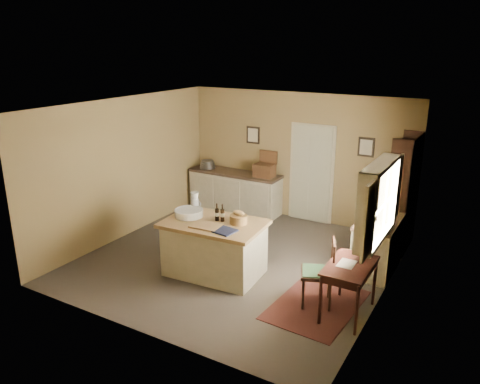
% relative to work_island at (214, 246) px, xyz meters
% --- Properties ---
extents(ground, '(5.00, 5.00, 0.00)m').
position_rel_work_island_xyz_m(ground, '(0.09, 0.61, -0.48)').
color(ground, '#51473E').
rests_on(ground, ground).
extents(wall_back, '(5.00, 0.10, 2.70)m').
position_rel_work_island_xyz_m(wall_back, '(0.09, 3.11, 0.87)').
color(wall_back, olive).
rests_on(wall_back, ground).
extents(wall_front, '(5.00, 0.10, 2.70)m').
position_rel_work_island_xyz_m(wall_front, '(0.09, -1.89, 0.87)').
color(wall_front, olive).
rests_on(wall_front, ground).
extents(wall_left, '(0.10, 5.00, 2.70)m').
position_rel_work_island_xyz_m(wall_left, '(-2.41, 0.61, 0.87)').
color(wall_left, olive).
rests_on(wall_left, ground).
extents(wall_right, '(0.10, 5.00, 2.70)m').
position_rel_work_island_xyz_m(wall_right, '(2.59, 0.61, 0.87)').
color(wall_right, olive).
rests_on(wall_right, ground).
extents(ceiling, '(5.00, 5.00, 0.00)m').
position_rel_work_island_xyz_m(ceiling, '(0.09, 0.61, 2.22)').
color(ceiling, silver).
rests_on(ceiling, wall_back).
extents(door, '(0.97, 0.06, 2.11)m').
position_rel_work_island_xyz_m(door, '(0.44, 3.08, 0.57)').
color(door, '#BCBA9B').
rests_on(door, ground).
extents(framed_prints, '(2.82, 0.02, 0.38)m').
position_rel_work_island_xyz_m(framed_prints, '(0.29, 3.09, 1.24)').
color(framed_prints, black).
rests_on(framed_prints, ground).
extents(window, '(0.25, 1.99, 1.12)m').
position_rel_work_island_xyz_m(window, '(2.51, 0.41, 1.07)').
color(window, beige).
rests_on(window, ground).
extents(work_island, '(1.67, 1.15, 1.20)m').
position_rel_work_island_xyz_m(work_island, '(0.00, 0.00, 0.00)').
color(work_island, beige).
rests_on(work_island, ground).
extents(sideboard, '(2.14, 0.61, 1.18)m').
position_rel_work_island_xyz_m(sideboard, '(-1.26, 2.81, -0.00)').
color(sideboard, beige).
rests_on(sideboard, ground).
extents(rug, '(1.20, 1.66, 0.01)m').
position_rel_work_island_xyz_m(rug, '(1.84, -0.10, -0.48)').
color(rug, '#4B2118').
rests_on(rug, ground).
extents(writing_desk, '(0.58, 0.95, 0.82)m').
position_rel_work_island_xyz_m(writing_desk, '(2.29, -0.10, 0.19)').
color(writing_desk, '#351712').
rests_on(writing_desk, ground).
extents(desk_chair, '(0.60, 0.60, 0.99)m').
position_rel_work_island_xyz_m(desk_chair, '(1.81, -0.06, 0.01)').
color(desk_chair, black).
rests_on(desk_chair, ground).
extents(right_cabinet, '(0.63, 1.13, 0.99)m').
position_rel_work_island_xyz_m(right_cabinet, '(2.29, 1.43, -0.02)').
color(right_cabinet, beige).
rests_on(right_cabinet, ground).
extents(shelving_unit, '(0.36, 0.96, 2.12)m').
position_rel_work_island_xyz_m(shelving_unit, '(2.44, 2.61, 0.58)').
color(shelving_unit, black).
rests_on(shelving_unit, ground).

